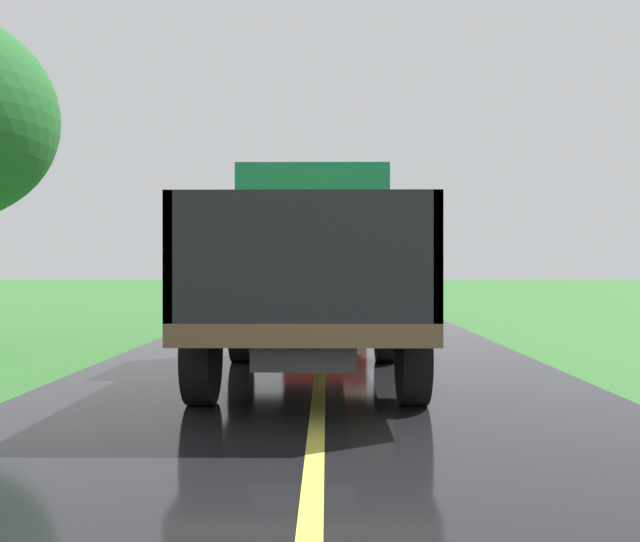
% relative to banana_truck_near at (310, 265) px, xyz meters
% --- Properties ---
extents(banana_truck_near, '(2.38, 5.82, 2.80)m').
position_rel_banana_truck_near_xyz_m(banana_truck_near, '(0.00, 0.00, 0.00)').
color(banana_truck_near, '#2D2D30').
rests_on(banana_truck_near, road_surface).
extents(banana_truck_far, '(2.38, 5.81, 2.80)m').
position_rel_banana_truck_near_xyz_m(banana_truck_far, '(0.18, 14.02, -0.01)').
color(banana_truck_far, '#2D2D30').
rests_on(banana_truck_far, road_surface).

